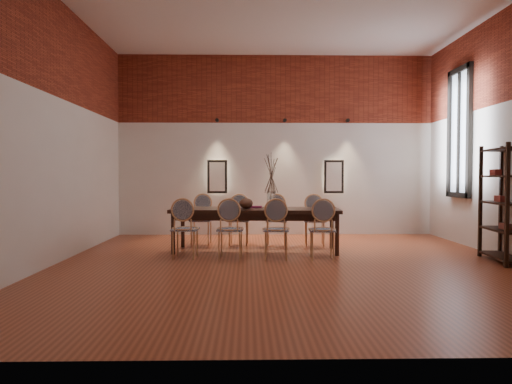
{
  "coord_description": "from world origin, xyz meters",
  "views": [
    {
      "loc": [
        -0.64,
        -6.71,
        1.31
      ],
      "look_at": [
        -0.49,
        0.82,
        1.05
      ],
      "focal_mm": 32.0,
      "sensor_mm": 36.0,
      "label": 1
    }
  ],
  "objects_px": {
    "bowl": "(246,203)",
    "shelving_rack": "(504,203)",
    "dining_table": "(256,230)",
    "chair_near_c": "(276,229)",
    "chair_far_b": "(239,220)",
    "chair_far_a": "(201,220)",
    "book": "(255,207)",
    "chair_near_d": "(322,230)",
    "chair_far_c": "(276,220)",
    "chair_near_b": "(230,229)",
    "vase": "(271,200)",
    "chair_near_a": "(185,229)",
    "chair_far_d": "(315,221)"
  },
  "relations": [
    {
      "from": "dining_table",
      "to": "chair_far_c",
      "type": "bearing_deg",
      "value": 64.11
    },
    {
      "from": "chair_far_a",
      "to": "chair_near_d",
      "type": "bearing_deg",
      "value": 145.52
    },
    {
      "from": "dining_table",
      "to": "shelving_rack",
      "type": "height_order",
      "value": "shelving_rack"
    },
    {
      "from": "chair_far_c",
      "to": "book",
      "type": "xyz_separation_m",
      "value": [
        -0.43,
        -0.53,
        0.3
      ]
    },
    {
      "from": "chair_near_c",
      "to": "chair_far_c",
      "type": "relative_size",
      "value": 1.0
    },
    {
      "from": "book",
      "to": "shelving_rack",
      "type": "relative_size",
      "value": 0.14
    },
    {
      "from": "chair_near_a",
      "to": "book",
      "type": "height_order",
      "value": "chair_near_a"
    },
    {
      "from": "chair_near_d",
      "to": "chair_far_d",
      "type": "bearing_deg",
      "value": 90.0
    },
    {
      "from": "chair_near_c",
      "to": "book",
      "type": "distance_m",
      "value": 1.06
    },
    {
      "from": "chair_far_a",
      "to": "chair_far_c",
      "type": "height_order",
      "value": "same"
    },
    {
      "from": "dining_table",
      "to": "chair_near_d",
      "type": "height_order",
      "value": "chair_near_d"
    },
    {
      "from": "chair_far_b",
      "to": "shelving_rack",
      "type": "bearing_deg",
      "value": 159.78
    },
    {
      "from": "chair_near_b",
      "to": "bowl",
      "type": "bearing_deg",
      "value": 74.0
    },
    {
      "from": "chair_far_a",
      "to": "book",
      "type": "bearing_deg",
      "value": 152.34
    },
    {
      "from": "chair_near_b",
      "to": "chair_far_d",
      "type": "xyz_separation_m",
      "value": [
        1.55,
        1.39,
        0.0
      ]
    },
    {
      "from": "chair_near_a",
      "to": "chair_near_b",
      "type": "relative_size",
      "value": 1.0
    },
    {
      "from": "book",
      "to": "chair_far_a",
      "type": "bearing_deg",
      "value": 148.33
    },
    {
      "from": "chair_far_d",
      "to": "bowl",
      "type": "xyz_separation_m",
      "value": [
        -1.3,
        -0.71,
        0.37
      ]
    },
    {
      "from": "chair_far_b",
      "to": "shelving_rack",
      "type": "xyz_separation_m",
      "value": [
        4.08,
        -1.84,
        0.43
      ]
    },
    {
      "from": "dining_table",
      "to": "chair_near_a",
      "type": "relative_size",
      "value": 3.08
    },
    {
      "from": "chair_near_d",
      "to": "shelving_rack",
      "type": "distance_m",
      "value": 2.79
    },
    {
      "from": "chair_far_b",
      "to": "book",
      "type": "distance_m",
      "value": 0.71
    },
    {
      "from": "chair_far_b",
      "to": "chair_far_c",
      "type": "distance_m",
      "value": 0.72
    },
    {
      "from": "chair_far_b",
      "to": "book",
      "type": "bearing_deg",
      "value": 121.08
    },
    {
      "from": "chair_near_c",
      "to": "chair_far_a",
      "type": "bearing_deg",
      "value": 134.15
    },
    {
      "from": "chair_near_a",
      "to": "bowl",
      "type": "relative_size",
      "value": 3.92
    },
    {
      "from": "vase",
      "to": "bowl",
      "type": "xyz_separation_m",
      "value": [
        -0.44,
        -0.02,
        -0.06
      ]
    },
    {
      "from": "bowl",
      "to": "shelving_rack",
      "type": "bearing_deg",
      "value": -14.64
    },
    {
      "from": "chair_far_c",
      "to": "chair_far_b",
      "type": "bearing_deg",
      "value": 0.0
    },
    {
      "from": "chair_near_c",
      "to": "chair_far_c",
      "type": "xyz_separation_m",
      "value": [
        0.1,
        1.49,
        0.0
      ]
    },
    {
      "from": "chair_near_c",
      "to": "book",
      "type": "bearing_deg",
      "value": 112.59
    },
    {
      "from": "chair_near_d",
      "to": "chair_far_c",
      "type": "relative_size",
      "value": 1.0
    },
    {
      "from": "book",
      "to": "chair_far_b",
      "type": "bearing_deg",
      "value": 117.07
    },
    {
      "from": "chair_far_b",
      "to": "chair_far_d",
      "type": "distance_m",
      "value": 1.45
    },
    {
      "from": "chair_near_b",
      "to": "chair_far_c",
      "type": "bearing_deg",
      "value": 64.11
    },
    {
      "from": "chair_far_a",
      "to": "chair_far_b",
      "type": "relative_size",
      "value": 1.0
    },
    {
      "from": "dining_table",
      "to": "chair_far_d",
      "type": "distance_m",
      "value": 1.32
    },
    {
      "from": "chair_far_c",
      "to": "shelving_rack",
      "type": "bearing_deg",
      "value": 156.01
    },
    {
      "from": "chair_near_c",
      "to": "chair_far_a",
      "type": "xyz_separation_m",
      "value": [
        -1.34,
        1.59,
        0.0
      ]
    },
    {
      "from": "chair_near_c",
      "to": "chair_far_b",
      "type": "height_order",
      "value": "same"
    },
    {
      "from": "chair_near_d",
      "to": "chair_near_a",
      "type": "bearing_deg",
      "value": -180.0
    },
    {
      "from": "bowl",
      "to": "book",
      "type": "bearing_deg",
      "value": 56.75
    },
    {
      "from": "chair_far_a",
      "to": "chair_near_b",
      "type": "bearing_deg",
      "value": 115.89
    },
    {
      "from": "chair_near_a",
      "to": "vase",
      "type": "height_order",
      "value": "vase"
    },
    {
      "from": "dining_table",
      "to": "vase",
      "type": "bearing_deg",
      "value": 0.0
    },
    {
      "from": "chair_far_c",
      "to": "book",
      "type": "relative_size",
      "value": 3.62
    },
    {
      "from": "chair_far_b",
      "to": "book",
      "type": "xyz_separation_m",
      "value": [
        0.29,
        -0.58,
        0.3
      ]
    },
    {
      "from": "chair_far_b",
      "to": "chair_near_a",
      "type": "bearing_deg",
      "value": 64.11
    },
    {
      "from": "chair_far_a",
      "to": "bowl",
      "type": "distance_m",
      "value": 1.27
    },
    {
      "from": "book",
      "to": "chair_near_d",
      "type": "bearing_deg",
      "value": -44.07
    }
  ]
}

